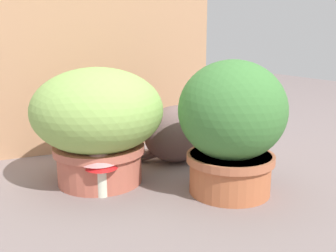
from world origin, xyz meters
TOP-DOWN VIEW (x-y plane):
  - ground_plane at (0.00, 0.00)m, footprint 6.00×6.00m
  - cardboard_backdrop at (-0.03, 0.49)m, footprint 1.03×0.03m
  - grass_planter at (-0.13, 0.10)m, footprint 0.42×0.42m
  - leafy_planter at (0.21, -0.15)m, footprint 0.32×0.32m
  - cat at (0.21, 0.18)m, footprint 0.38×0.19m
  - mushroom_ornament_pink at (-0.15, -0.00)m, footprint 0.12×0.12m
  - mushroom_ornament_red at (-0.15, -0.02)m, footprint 0.10×0.10m

SIDE VIEW (x-z plane):
  - ground_plane at x=0.00m, z-range 0.00..0.00m
  - mushroom_ornament_red at x=-0.15m, z-range 0.03..0.16m
  - mushroom_ornament_pink at x=-0.15m, z-range 0.04..0.19m
  - cat at x=0.21m, z-range -0.04..0.28m
  - grass_planter at x=-0.13m, z-range 0.02..0.40m
  - leafy_planter at x=0.21m, z-range 0.01..0.42m
  - cardboard_backdrop at x=-0.03m, z-range 0.00..0.73m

